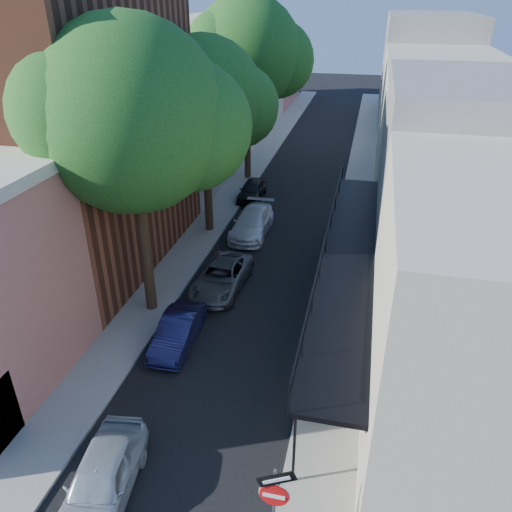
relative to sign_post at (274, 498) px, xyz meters
The scene contains 14 objects.
road_surface 29.27m from the sign_post, 96.21° to the left, with size 6.00×64.00×0.01m, color black.
sidewalk_left 29.96m from the sign_post, 103.85° to the left, with size 2.00×64.00×0.12m, color gray.
sidewalk_right 29.11m from the sign_post, 88.34° to the left, with size 2.00×64.00×0.12m, color gray.
buildings_left 30.59m from the sign_post, 114.15° to the left, with size 10.10×59.10×12.00m.
buildings_right 29.20m from the sign_post, 78.44° to the left, with size 9.80×55.00×10.00m.
sign_post is the anchor object (origin of this frame).
oak_near 12.77m from the sign_post, 125.09° to the left, with size 7.48×6.80×11.42m.
oak_mid 19.14m from the sign_post, 110.86° to the left, with size 6.60×6.00×10.20m.
oak_far 27.80m from the sign_post, 103.91° to the left, with size 7.70×7.00×11.90m.
parked_car_a 4.87m from the sign_post, behind, with size 1.57×3.91×1.33m, color #A5B0B7.
parked_car_b 8.82m from the sign_post, 125.44° to the left, with size 1.24×3.55×1.17m, color #13153D.
parked_car_c 12.27m from the sign_post, 111.96° to the left, with size 1.98×4.29×1.19m, color #54575B.
parked_car_d 17.83m from the sign_post, 104.86° to the left, with size 1.85×4.54×1.32m, color white.
parked_car_e 23.05m from the sign_post, 104.49° to the left, with size 1.41×3.52×1.20m, color black.
Camera 1 is at (4.35, -6.08, 11.86)m, focal length 35.00 mm.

